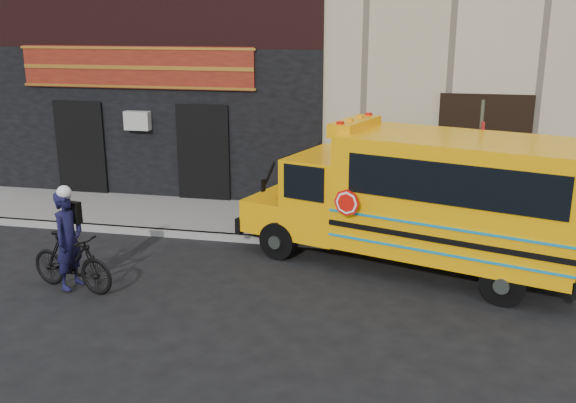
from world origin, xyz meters
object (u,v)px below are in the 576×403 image
(school_bus, at_px, (426,197))
(sign_pole, at_px, (478,173))
(cyclist, at_px, (69,242))
(bicycle, at_px, (72,262))

(school_bus, height_order, sign_pole, sign_pole)
(school_bus, height_order, cyclist, school_bus)
(sign_pole, xyz_separation_m, bicycle, (-7.38, -3.40, -1.27))
(school_bus, distance_m, cyclist, 6.87)
(bicycle, relative_size, cyclist, 1.00)
(cyclist, bearing_deg, school_bus, -60.62)
(school_bus, distance_m, bicycle, 6.89)
(sign_pole, distance_m, bicycle, 8.23)
(school_bus, bearing_deg, bicycle, -159.06)
(school_bus, bearing_deg, cyclist, -159.31)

